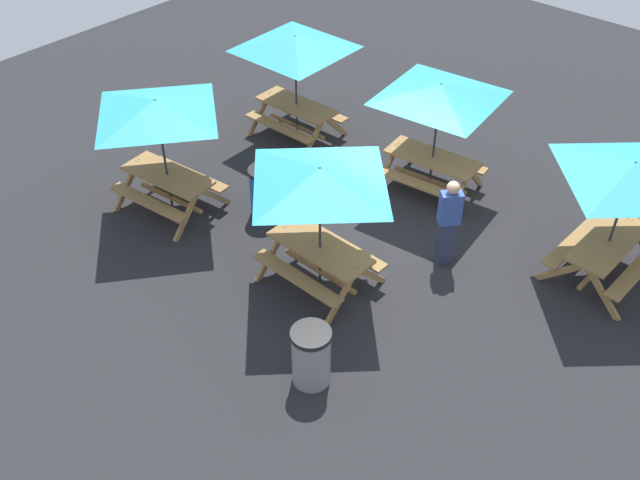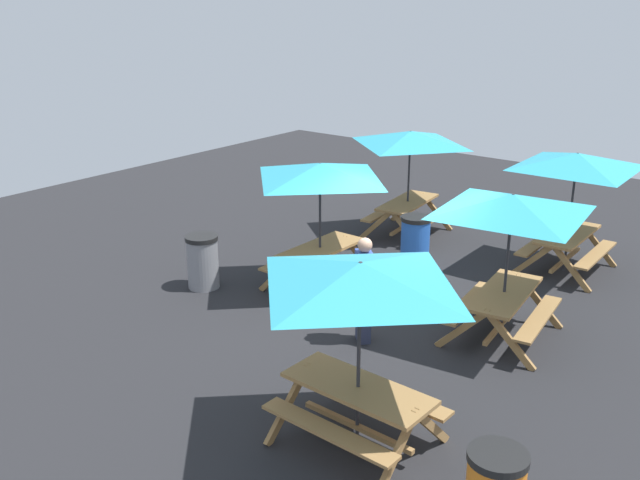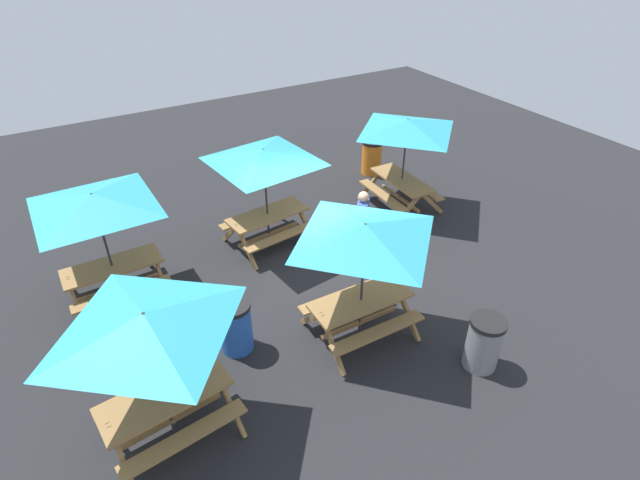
# 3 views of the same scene
# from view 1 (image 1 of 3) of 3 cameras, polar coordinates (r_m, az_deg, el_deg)

# --- Properties ---
(ground_plane) EXTENTS (24.00, 24.00, 0.00)m
(ground_plane) POSITION_cam_1_polar(r_m,az_deg,el_deg) (13.06, 5.73, 0.33)
(ground_plane) COLOR #232326
(ground_plane) RESTS_ON ground
(picnic_table_0) EXTENTS (2.21, 2.21, 2.34)m
(picnic_table_0) POSITION_cam_1_polar(r_m,az_deg,el_deg) (12.91, -12.87, 9.67)
(picnic_table_0) COLOR olive
(picnic_table_0) RESTS_ON ground
(picnic_table_1) EXTENTS (2.83, 2.83, 2.34)m
(picnic_table_1) POSITION_cam_1_polar(r_m,az_deg,el_deg) (14.96, -2.00, 14.92)
(picnic_table_1) COLOR olive
(picnic_table_1) RESTS_ON ground
(picnic_table_2) EXTENTS (2.03, 2.03, 2.34)m
(picnic_table_2) POSITION_cam_1_polar(r_m,az_deg,el_deg) (10.83, -0.00, 4.44)
(picnic_table_2) COLOR olive
(picnic_table_2) RESTS_ON ground
(picnic_table_3) EXTENTS (2.07, 2.07, 2.34)m
(picnic_table_3) POSITION_cam_1_polar(r_m,az_deg,el_deg) (11.94, 23.56, 4.48)
(picnic_table_3) COLOR olive
(picnic_table_3) RESTS_ON ground
(picnic_table_4) EXTENTS (2.81, 2.81, 2.34)m
(picnic_table_4) POSITION_cam_1_polar(r_m,az_deg,el_deg) (13.29, 9.54, 11.03)
(picnic_table_4) COLOR olive
(picnic_table_4) RESTS_ON ground
(trash_bin_blue) EXTENTS (0.59, 0.59, 0.98)m
(trash_bin_blue) POSITION_cam_1_polar(r_m,az_deg,el_deg) (13.31, -4.43, 3.93)
(trash_bin_blue) COLOR blue
(trash_bin_blue) RESTS_ON ground
(trash_bin_gray) EXTENTS (0.59, 0.59, 0.98)m
(trash_bin_gray) POSITION_cam_1_polar(r_m,az_deg,el_deg) (10.27, -0.71, -9.26)
(trash_bin_gray) COLOR gray
(trash_bin_gray) RESTS_ON ground
(person_standing) EXTENTS (0.40, 0.41, 1.67)m
(person_standing) POSITION_cam_1_polar(r_m,az_deg,el_deg) (12.11, 10.24, 1.54)
(person_standing) COLOR #2D334C
(person_standing) RESTS_ON ground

